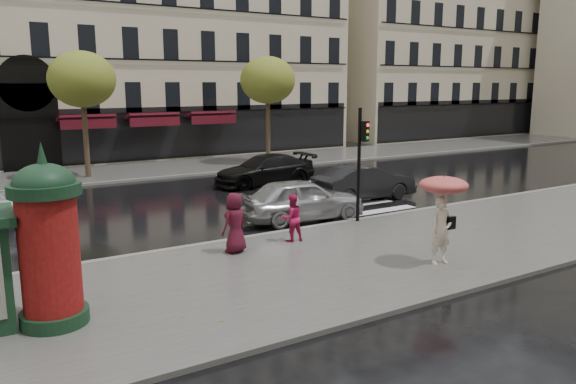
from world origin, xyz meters
TOP-DOWN VIEW (x-y plane):
  - ground at (0.00, 0.00)m, footprint 160.00×160.00m
  - near_sidewalk at (0.00, -0.50)m, footprint 90.00×7.00m
  - far_sidewalk at (0.00, 19.00)m, footprint 90.00×6.00m
  - near_kerb at (0.00, 3.00)m, footprint 90.00×0.25m
  - far_kerb at (0.00, 16.00)m, footprint 90.00×0.25m
  - zebra_crossing at (6.00, 9.60)m, footprint 3.60×11.75m
  - bldg_far_right at (34.00, 30.00)m, footprint 24.00×14.00m
  - tree_far_left at (-2.00, 18.00)m, footprint 3.40×3.40m
  - tree_far_right at (9.00, 18.00)m, footprint 3.40×3.40m
  - woman_umbrella at (2.86, -2.20)m, footprint 1.30×1.30m
  - woman_red at (0.59, 1.83)m, footprint 0.76×0.61m
  - man_burgundy at (-1.45, 1.69)m, footprint 1.00×0.83m
  - morris_column at (-6.82, -0.83)m, footprint 1.39×1.39m
  - traffic_light at (4.03, 2.73)m, footprint 0.30×0.40m
  - car_silver at (2.59, 4.31)m, footprint 4.85×2.39m
  - car_darkgrey at (6.97, 6.07)m, footprint 4.69×1.75m
  - car_black at (5.08, 11.52)m, footprint 5.18×2.11m

SIDE VIEW (x-z plane):
  - ground at x=0.00m, z-range 0.00..0.00m
  - zebra_crossing at x=6.00m, z-range 0.00..0.01m
  - near_sidewalk at x=0.00m, z-range 0.00..0.12m
  - far_sidewalk at x=0.00m, z-range 0.00..0.12m
  - near_kerb at x=0.00m, z-range 0.00..0.14m
  - far_kerb at x=0.00m, z-range 0.00..0.14m
  - car_black at x=5.08m, z-range 0.00..1.50m
  - car_darkgrey at x=6.97m, z-range 0.00..1.53m
  - car_silver at x=2.59m, z-range 0.00..1.59m
  - woman_red at x=0.59m, z-range 0.12..1.60m
  - man_burgundy at x=-1.45m, z-range 0.12..1.88m
  - woman_umbrella at x=2.86m, z-range 0.52..3.01m
  - morris_column at x=-6.82m, z-range 0.04..3.79m
  - traffic_light at x=4.03m, z-range 0.55..4.58m
  - tree_far_left at x=-2.00m, z-range 1.85..8.49m
  - tree_far_right at x=9.00m, z-range 1.85..8.49m
  - bldg_far_right at x=34.00m, z-range -0.14..22.76m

